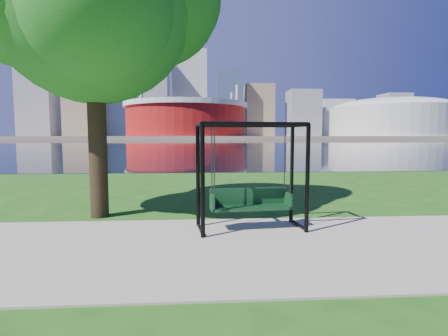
{
  "coord_description": "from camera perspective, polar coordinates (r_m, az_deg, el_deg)",
  "views": [
    {
      "loc": [
        -0.42,
        -6.4,
        1.94
      ],
      "look_at": [
        0.01,
        0.0,
        1.35
      ],
      "focal_mm": 28.0,
      "sensor_mm": 36.0,
      "label": 1
    }
  ],
  "objects": [
    {
      "name": "ground",
      "position": [
        6.7,
        -0.09,
        -11.59
      ],
      "size": [
        900.0,
        900.0,
        0.0
      ],
      "primitive_type": "plane",
      "color": "#1E5114",
      "rests_on": "ground"
    },
    {
      "name": "path",
      "position": [
        6.22,
        0.22,
        -12.79
      ],
      "size": [
        120.0,
        4.0,
        0.03
      ],
      "primitive_type": "cube",
      "color": "#9E937F",
      "rests_on": "ground"
    },
    {
      "name": "river",
      "position": [
        108.42,
        -3.65,
        4.19
      ],
      "size": [
        900.0,
        180.0,
        0.02
      ],
      "primitive_type": "cube",
      "color": "black",
      "rests_on": "ground"
    },
    {
      "name": "far_bank",
      "position": [
        312.4,
        -3.8,
        5.03
      ],
      "size": [
        900.0,
        228.0,
        2.0
      ],
      "primitive_type": "cube",
      "color": "#937F60",
      "rests_on": "ground"
    },
    {
      "name": "stadium",
      "position": [
        241.9,
        -6.19,
        8.1
      ],
      "size": [
        83.0,
        83.0,
        32.0
      ],
      "color": "maroon",
      "rests_on": "far_bank"
    },
    {
      "name": "arena",
      "position": [
        277.14,
        25.63,
        7.59
      ],
      "size": [
        84.0,
        84.0,
        26.56
      ],
      "color": "beige",
      "rests_on": "far_bank"
    },
    {
      "name": "skyline",
      "position": [
        327.58,
        -4.6,
        11.15
      ],
      "size": [
        392.0,
        66.0,
        96.5
      ],
      "color": "gray",
      "rests_on": "far_bank"
    },
    {
      "name": "swing",
      "position": [
        7.15,
        4.36,
        -1.77
      ],
      "size": [
        2.25,
        1.16,
        2.21
      ],
      "rotation": [
        0.0,
        0.0,
        0.11
      ],
      "color": "black",
      "rests_on": "ground"
    }
  ]
}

